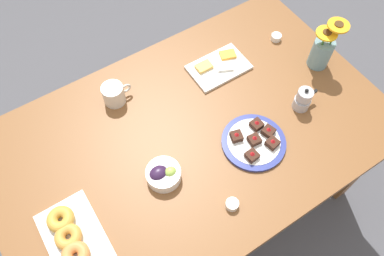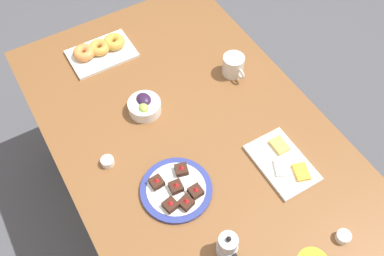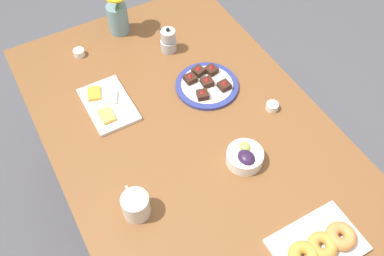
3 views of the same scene
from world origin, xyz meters
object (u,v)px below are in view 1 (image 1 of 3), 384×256
(cheese_platter, at_px, (219,67))
(dining_table, at_px, (192,143))
(croissant_platter, at_px, (71,237))
(dessert_plate, at_px, (254,141))
(moka_pot, at_px, (303,100))
(coffee_mug, at_px, (114,94))
(jam_cup_honey, at_px, (232,204))
(flower_vase, at_px, (322,51))
(jam_cup_berry, at_px, (276,37))
(grape_bowl, at_px, (163,174))

(cheese_platter, bearing_deg, dining_table, -142.16)
(dining_table, distance_m, croissant_platter, 0.60)
(dessert_plate, distance_m, moka_pot, 0.28)
(coffee_mug, xyz_separation_m, jam_cup_honey, (0.14, -0.64, -0.03))
(cheese_platter, xyz_separation_m, jam_cup_honey, (-0.33, -0.55, 0.01))
(flower_vase, xyz_separation_m, moka_pot, (-0.22, -0.14, -0.04))
(dining_table, relative_size, jam_cup_honey, 33.33)
(jam_cup_honey, relative_size, dessert_plate, 0.19)
(cheese_platter, distance_m, dessert_plate, 0.40)
(jam_cup_berry, relative_size, moka_pot, 0.40)
(grape_bowl, distance_m, flower_vase, 0.87)
(dining_table, bearing_deg, croissant_platter, -167.34)
(coffee_mug, relative_size, flower_vase, 0.51)
(jam_cup_honey, bearing_deg, grape_bowl, 123.45)
(dining_table, bearing_deg, coffee_mug, 120.81)
(grape_bowl, bearing_deg, moka_pot, -2.91)
(croissant_platter, height_order, dessert_plate, same)
(flower_vase, bearing_deg, dessert_plate, -160.82)
(coffee_mug, distance_m, jam_cup_honey, 0.66)
(coffee_mug, xyz_separation_m, dessert_plate, (0.37, -0.48, -0.03))
(jam_cup_berry, distance_m, moka_pot, 0.39)
(grape_bowl, relative_size, jam_cup_honey, 2.73)
(dessert_plate, bearing_deg, dining_table, 136.89)
(cheese_platter, distance_m, jam_cup_honey, 0.64)
(grape_bowl, relative_size, moka_pot, 1.10)
(dining_table, bearing_deg, jam_cup_honey, -97.40)
(dining_table, height_order, croissant_platter, croissant_platter)
(dessert_plate, height_order, flower_vase, flower_vase)
(cheese_platter, height_order, jam_cup_berry, cheese_platter)
(croissant_platter, relative_size, jam_cup_honey, 5.83)
(flower_vase, bearing_deg, cheese_platter, 150.36)
(dessert_plate, bearing_deg, grape_bowl, 170.01)
(jam_cup_honey, xyz_separation_m, jam_cup_berry, (0.65, 0.55, 0.00))
(cheese_platter, bearing_deg, coffee_mug, 169.01)
(flower_vase, bearing_deg, coffee_mug, 160.01)
(grape_bowl, distance_m, dessert_plate, 0.38)
(flower_vase, bearing_deg, jam_cup_honey, -155.03)
(cheese_platter, relative_size, flower_vase, 1.05)
(jam_cup_berry, height_order, moka_pot, moka_pot)
(coffee_mug, height_order, grape_bowl, coffee_mug)
(dessert_plate, height_order, moka_pot, moka_pot)
(jam_cup_berry, xyz_separation_m, flower_vase, (0.06, -0.22, 0.07))
(dining_table, relative_size, coffee_mug, 12.69)
(grape_bowl, bearing_deg, coffee_mug, 88.77)
(dining_table, xyz_separation_m, dessert_plate, (0.18, -0.17, 0.10))
(jam_cup_berry, relative_size, flower_vase, 0.19)
(dining_table, bearing_deg, moka_pot, -16.83)
(coffee_mug, distance_m, cheese_platter, 0.48)
(cheese_platter, bearing_deg, dessert_plate, -104.52)
(jam_cup_honey, height_order, moka_pot, moka_pot)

